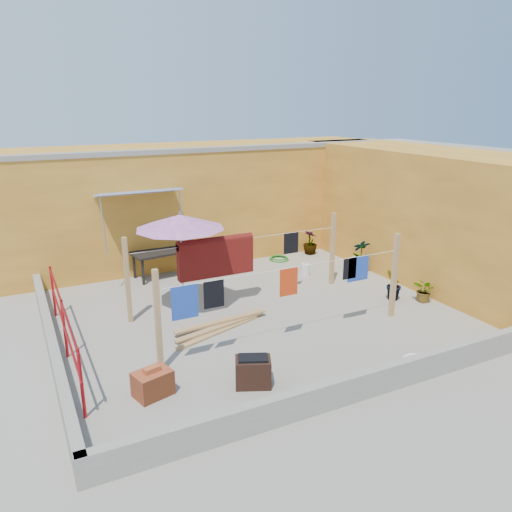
{
  "coord_description": "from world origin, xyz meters",
  "views": [
    {
      "loc": [
        -4.42,
        -8.81,
        4.34
      ],
      "look_at": [
        0.15,
        0.3,
        1.19
      ],
      "focal_mm": 35.0,
      "sensor_mm": 36.0,
      "label": 1
    }
  ],
  "objects_px": {
    "patio_umbrella": "(180,222)",
    "green_hose": "(279,258)",
    "white_basin": "(416,361)",
    "outdoor_table": "(162,253)",
    "brazier": "(253,371)",
    "brick_stack": "(153,383)",
    "water_jug_a": "(305,269)",
    "plant_back_a": "(228,257)",
    "water_jug_b": "(354,264)"
  },
  "relations": [
    {
      "from": "patio_umbrella",
      "to": "green_hose",
      "type": "xyz_separation_m",
      "value": [
        3.65,
        2.34,
        -1.95
      ]
    },
    {
      "from": "white_basin",
      "to": "patio_umbrella",
      "type": "bearing_deg",
      "value": 126.16
    },
    {
      "from": "outdoor_table",
      "to": "brazier",
      "type": "height_order",
      "value": "outdoor_table"
    },
    {
      "from": "brick_stack",
      "to": "white_basin",
      "type": "height_order",
      "value": "brick_stack"
    },
    {
      "from": "patio_umbrella",
      "to": "outdoor_table",
      "type": "height_order",
      "value": "patio_umbrella"
    },
    {
      "from": "brick_stack",
      "to": "brazier",
      "type": "height_order",
      "value": "brazier"
    },
    {
      "from": "outdoor_table",
      "to": "green_hose",
      "type": "bearing_deg",
      "value": -1.55
    },
    {
      "from": "brick_stack",
      "to": "white_basin",
      "type": "bearing_deg",
      "value": -14.18
    },
    {
      "from": "outdoor_table",
      "to": "water_jug_a",
      "type": "bearing_deg",
      "value": -25.02
    },
    {
      "from": "patio_umbrella",
      "to": "brick_stack",
      "type": "bearing_deg",
      "value": -117.25
    },
    {
      "from": "brick_stack",
      "to": "brazier",
      "type": "relative_size",
      "value": 0.97
    },
    {
      "from": "patio_umbrella",
      "to": "white_basin",
      "type": "height_order",
      "value": "patio_umbrella"
    },
    {
      "from": "plant_back_a",
      "to": "patio_umbrella",
      "type": "bearing_deg",
      "value": -132.59
    },
    {
      "from": "outdoor_table",
      "to": "green_hose",
      "type": "xyz_separation_m",
      "value": [
        3.39,
        -0.09,
        -0.59
      ]
    },
    {
      "from": "green_hose",
      "to": "plant_back_a",
      "type": "height_order",
      "value": "plant_back_a"
    },
    {
      "from": "white_basin",
      "to": "brazier",
      "type": "bearing_deg",
      "value": 166.98
    },
    {
      "from": "brick_stack",
      "to": "water_jug_a",
      "type": "bearing_deg",
      "value": 36.08
    },
    {
      "from": "patio_umbrella",
      "to": "plant_back_a",
      "type": "relative_size",
      "value": 3.33
    },
    {
      "from": "outdoor_table",
      "to": "brazier",
      "type": "xyz_separation_m",
      "value": [
        -0.22,
        -5.71,
        -0.39
      ]
    },
    {
      "from": "brazier",
      "to": "water_jug_b",
      "type": "bearing_deg",
      "value": 38.35
    },
    {
      "from": "outdoor_table",
      "to": "brick_stack",
      "type": "height_order",
      "value": "outdoor_table"
    },
    {
      "from": "green_hose",
      "to": "plant_back_a",
      "type": "bearing_deg",
      "value": -174.51
    },
    {
      "from": "white_basin",
      "to": "water_jug_a",
      "type": "bearing_deg",
      "value": 81.18
    },
    {
      "from": "green_hose",
      "to": "patio_umbrella",
      "type": "bearing_deg",
      "value": -147.35
    },
    {
      "from": "water_jug_a",
      "to": "water_jug_b",
      "type": "distance_m",
      "value": 1.44
    },
    {
      "from": "green_hose",
      "to": "plant_back_a",
      "type": "xyz_separation_m",
      "value": [
        -1.65,
        -0.16,
        0.32
      ]
    },
    {
      "from": "water_jug_b",
      "to": "outdoor_table",
      "type": "bearing_deg",
      "value": 159.96
    },
    {
      "from": "brick_stack",
      "to": "plant_back_a",
      "type": "bearing_deg",
      "value": 55.37
    },
    {
      "from": "white_basin",
      "to": "water_jug_a",
      "type": "relative_size",
      "value": 1.36
    },
    {
      "from": "white_basin",
      "to": "water_jug_b",
      "type": "relative_size",
      "value": 1.33
    },
    {
      "from": "brazier",
      "to": "white_basin",
      "type": "xyz_separation_m",
      "value": [
        2.84,
        -0.66,
        -0.2
      ]
    },
    {
      "from": "brazier",
      "to": "outdoor_table",
      "type": "bearing_deg",
      "value": 87.78
    },
    {
      "from": "patio_umbrella",
      "to": "white_basin",
      "type": "distance_m",
      "value": 5.25
    },
    {
      "from": "white_basin",
      "to": "plant_back_a",
      "type": "distance_m",
      "value": 6.19
    },
    {
      "from": "brazier",
      "to": "green_hose",
      "type": "bearing_deg",
      "value": 57.28
    },
    {
      "from": "green_hose",
      "to": "plant_back_a",
      "type": "relative_size",
      "value": 0.8
    },
    {
      "from": "outdoor_table",
      "to": "water_jug_b",
      "type": "distance_m",
      "value": 5.12
    },
    {
      "from": "water_jug_a",
      "to": "brazier",
      "type": "bearing_deg",
      "value": -130.82
    },
    {
      "from": "outdoor_table",
      "to": "water_jug_a",
      "type": "relative_size",
      "value": 4.39
    },
    {
      "from": "brazier",
      "to": "green_hose",
      "type": "distance_m",
      "value": 6.69
    },
    {
      "from": "white_basin",
      "to": "green_hose",
      "type": "relative_size",
      "value": 0.85
    },
    {
      "from": "outdoor_table",
      "to": "brick_stack",
      "type": "relative_size",
      "value": 2.45
    },
    {
      "from": "outdoor_table",
      "to": "water_jug_a",
      "type": "height_order",
      "value": "outdoor_table"
    },
    {
      "from": "brick_stack",
      "to": "plant_back_a",
      "type": "xyz_separation_m",
      "value": [
        3.47,
        5.02,
        0.15
      ]
    },
    {
      "from": "water_jug_a",
      "to": "plant_back_a",
      "type": "distance_m",
      "value": 2.09
    },
    {
      "from": "green_hose",
      "to": "outdoor_table",
      "type": "bearing_deg",
      "value": 178.45
    },
    {
      "from": "water_jug_b",
      "to": "plant_back_a",
      "type": "distance_m",
      "value": 3.4
    },
    {
      "from": "patio_umbrella",
      "to": "white_basin",
      "type": "xyz_separation_m",
      "value": [
        2.88,
        -3.94,
        -1.94
      ]
    },
    {
      "from": "water_jug_a",
      "to": "green_hose",
      "type": "relative_size",
      "value": 0.63
    },
    {
      "from": "patio_umbrella",
      "to": "brazier",
      "type": "xyz_separation_m",
      "value": [
        0.04,
        -3.28,
        -1.74
      ]
    }
  ]
}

